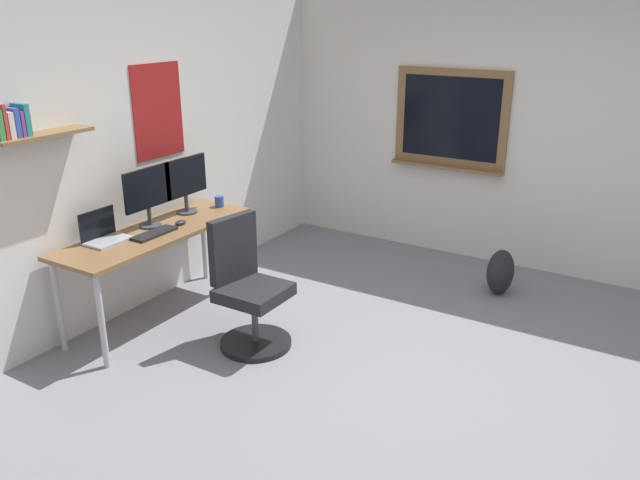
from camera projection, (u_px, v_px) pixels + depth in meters
The scene contains 12 objects.
ground_plane at pixel (411, 383), 4.19m from camera, with size 5.20×5.20×0.00m, color gray.
wall_back at pixel (128, 147), 4.94m from camera, with size 5.00×0.30×2.60m.
wall_right at pixel (527, 129), 5.71m from camera, with size 0.22×5.00×2.60m.
desk at pixel (157, 239), 4.87m from camera, with size 1.65×0.56×0.73m.
office_chair at pixel (248, 292), 4.56m from camera, with size 0.52×0.52×0.95m.
laptop at pixel (104, 234), 4.60m from camera, with size 0.31×0.21×0.23m.
monitor_primary at pixel (148, 193), 4.83m from camera, with size 0.46×0.17×0.46m.
monitor_secondary at pixel (186, 181), 5.16m from camera, with size 0.46×0.17×0.46m.
keyboard at pixel (154, 233), 4.74m from camera, with size 0.37×0.13×0.02m, color black.
computer_mouse at pixel (181, 222), 4.97m from camera, with size 0.10×0.06×0.03m, color #262628.
coffee_mug at pixel (219, 201), 5.40m from camera, with size 0.08×0.08×0.09m, color #334CA5.
backpack at pixel (500, 272), 5.45m from camera, with size 0.32×0.22×0.39m, color #232328.
Camera 1 is at (-3.39, -1.38, 2.32)m, focal length 35.74 mm.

